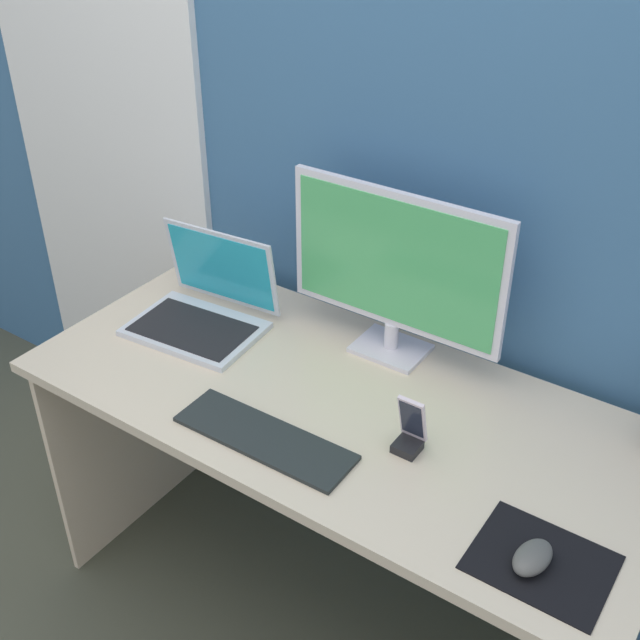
% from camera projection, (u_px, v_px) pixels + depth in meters
% --- Properties ---
extents(ground_plane, '(8.00, 8.00, 0.00)m').
position_uv_depth(ground_plane, '(335.00, 607.00, 2.27)').
color(ground_plane, '#454738').
extents(wall_back, '(6.00, 0.04, 2.50)m').
position_uv_depth(wall_back, '(434.00, 148.00, 1.87)').
color(wall_back, '#3A658E').
rests_on(wall_back, ground_plane).
extents(door_left, '(0.82, 0.02, 2.02)m').
position_uv_depth(door_left, '(108.00, 152.00, 2.51)').
color(door_left, white).
rests_on(door_left, ground_plane).
extents(desk, '(1.52, 0.69, 0.76)m').
position_uv_depth(desk, '(338.00, 448.00, 1.94)').
color(desk, beige).
rests_on(desk, ground_plane).
extents(monitor, '(0.57, 0.14, 0.44)m').
position_uv_depth(monitor, '(396.00, 269.00, 1.90)').
color(monitor, silver).
rests_on(monitor, desk).
extents(laptop, '(0.36, 0.30, 0.24)m').
position_uv_depth(laptop, '(204.00, 308.00, 2.10)').
color(laptop, silver).
rests_on(laptop, desk).
extents(keyboard_external, '(0.42, 0.13, 0.01)m').
position_uv_depth(keyboard_external, '(264.00, 438.00, 1.74)').
color(keyboard_external, '#212727').
rests_on(keyboard_external, desk).
extents(mousepad, '(0.25, 0.20, 0.00)m').
position_uv_depth(mousepad, '(541.00, 562.00, 1.45)').
color(mousepad, black).
rests_on(mousepad, desk).
extents(mouse, '(0.07, 0.11, 0.04)m').
position_uv_depth(mouse, '(533.00, 558.00, 1.44)').
color(mouse, '#4F4F4B').
rests_on(mouse, mousepad).
extents(phone_in_dock, '(0.06, 0.06, 0.14)m').
position_uv_depth(phone_in_dock, '(410.00, 431.00, 1.69)').
color(phone_in_dock, black).
rests_on(phone_in_dock, desk).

